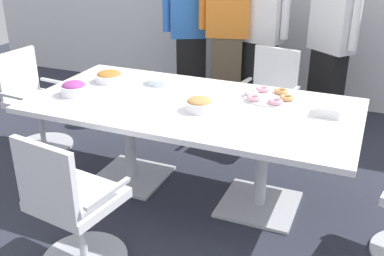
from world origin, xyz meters
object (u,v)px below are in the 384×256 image
Objects in this scene: conference_table at (192,119)px; snack_bowl_candy_mix at (74,88)px; office_chair_2 at (72,211)px; napkin_pile at (329,110)px; office_chair_0 at (267,104)px; person_standing_0 at (191,30)px; snack_bowl_pretzels at (109,76)px; plate_stack at (161,81)px; person_standing_3 at (331,43)px; snack_bowl_cookies at (199,104)px; person_standing_2 at (260,34)px; office_chair_1 at (35,106)px; donut_platter at (269,96)px; person_standing_1 at (228,28)px.

snack_bowl_candy_mix reaches higher than conference_table.
napkin_pile is at bearing 52.64° from office_chair_2.
person_standing_0 reaches higher than office_chair_0.
person_standing_0 is 1.54m from snack_bowl_pretzels.
snack_bowl_candy_mix is 0.70m from plate_stack.
napkin_pile is (1.70, -1.57, -0.11)m from person_standing_0.
person_standing_3 is at bearing 76.99° from office_chair_2.
person_standing_3 reaches higher than office_chair_0.
office_chair_2 is (-0.63, -2.17, 0.00)m from office_chair_0.
snack_bowl_cookies is at bearing -18.48° from snack_bowl_pretzels.
snack_bowl_candy_mix is (-0.95, -1.91, -0.11)m from person_standing_2.
person_standing_3 reaches higher than office_chair_1.
office_chair_2 reaches higher than donut_platter.
napkin_pile is (0.19, -1.53, -0.11)m from person_standing_3.
person_standing_0 is 10.46× the size of napkin_pile.
plate_stack is at bearing 16.32° from snack_bowl_pretzels.
snack_bowl_candy_mix is at bearing -100.76° from snack_bowl_pretzels.
office_chair_1 reaches higher than donut_platter.
person_standing_0 is 4.49× the size of donut_platter.
conference_table is 0.98m from napkin_pile.
office_chair_0 is at bearing 121.81° from person_standing_0.
person_standing_2 reaches higher than donut_platter.
person_standing_0 is at bearing 114.58° from snack_bowl_cookies.
napkin_pile is (1.37, -0.16, 0.01)m from plate_stack.
office_chair_0 is at bearing 90.81° from person_standing_3.
person_standing_3 is (0.76, 1.69, 0.27)m from conference_table.
napkin_pile is at bearing 110.47° from person_standing_0.
office_chair_1 is at bearing 31.16° from person_standing_1.
office_chair_0 and office_chair_1 have the same top height.
person_standing_0 is 1.00× the size of person_standing_3.
donut_platter reaches higher than conference_table.
person_standing_1 is (-0.28, 1.63, 0.35)m from conference_table.
person_standing_3 is 2.51m from snack_bowl_candy_mix.
person_standing_2 is at bearing 63.55° from snack_bowl_candy_mix.
person_standing_3 is 4.51× the size of donut_platter.
office_chair_2 reaches higher than snack_bowl_pretzels.
donut_platter is at bearing 121.81° from person_standing_2.
office_chair_1 is 0.53× the size of person_standing_0.
person_standing_3 reaches higher than donut_platter.
snack_bowl_cookies reaches higher than donut_platter.
office_chair_2 is 2.39× the size of donut_platter.
snack_bowl_pretzels is 0.43m from plate_stack.
conference_table is at bearing -170.64° from napkin_pile.
office_chair_2 is 1.15m from snack_bowl_candy_mix.
conference_table is 1.75m from person_standing_2.
plate_stack is (-0.46, -1.41, -0.14)m from person_standing_2.
snack_bowl_cookies is 0.53× the size of donut_platter.
person_standing_3 is at bearing 151.72° from person_standing_0.
person_standing_1 is 9.11× the size of snack_bowl_candy_mix.
snack_bowl_cookies is 0.58m from donut_platter.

